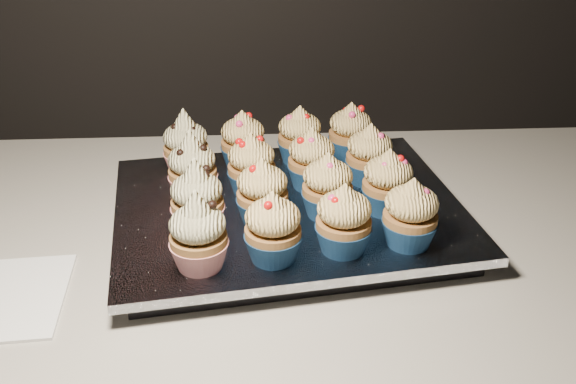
{
  "coord_description": "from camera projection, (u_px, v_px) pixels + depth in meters",
  "views": [
    {
      "loc": [
        -0.16,
        0.99,
        1.34
      ],
      "look_at": [
        -0.12,
        1.7,
        0.95
      ],
      "focal_mm": 40.0,
      "sensor_mm": 36.0,
      "label": 1
    }
  ],
  "objects": [
    {
      "name": "cupcake_15",
      "position": [
        350.0,
        133.0,
        0.92
      ],
      "size": [
        0.06,
        0.06,
        0.08
      ],
      "color": "navy",
      "rests_on": "foil_lining"
    },
    {
      "name": "baking_tray",
      "position": [
        288.0,
        219.0,
        0.83
      ],
      "size": [
        0.44,
        0.36,
        0.02
      ],
      "primitive_type": "cube",
      "rotation": [
        0.0,
        0.0,
        0.14
      ],
      "color": "black",
      "rests_on": "worktop"
    },
    {
      "name": "cupcake_14",
      "position": [
        300.0,
        137.0,
        0.91
      ],
      "size": [
        0.06,
        0.06,
        0.08
      ],
      "color": "navy",
      "rests_on": "foil_lining"
    },
    {
      "name": "cupcake_5",
      "position": [
        262.0,
        193.0,
        0.76
      ],
      "size": [
        0.06,
        0.06,
        0.08
      ],
      "color": "navy",
      "rests_on": "foil_lining"
    },
    {
      "name": "cupcake_0",
      "position": [
        198.0,
        235.0,
        0.68
      ],
      "size": [
        0.06,
        0.06,
        0.1
      ],
      "color": "red",
      "rests_on": "foil_lining"
    },
    {
      "name": "cupcake_7",
      "position": [
        388.0,
        183.0,
        0.78
      ],
      "size": [
        0.06,
        0.06,
        0.08
      ],
      "color": "navy",
      "rests_on": "foil_lining"
    },
    {
      "name": "worktop",
      "position": [
        381.0,
        236.0,
        0.85
      ],
      "size": [
        2.44,
        0.64,
        0.04
      ],
      "primitive_type": "cube",
      "color": "beige",
      "rests_on": "cabinet"
    },
    {
      "name": "cupcake_2",
      "position": [
        344.0,
        221.0,
        0.7
      ],
      "size": [
        0.06,
        0.06,
        0.08
      ],
      "color": "navy",
      "rests_on": "foil_lining"
    },
    {
      "name": "cupcake_10",
      "position": [
        312.0,
        160.0,
        0.84
      ],
      "size": [
        0.06,
        0.06,
        0.08
      ],
      "color": "navy",
      "rests_on": "foil_lining"
    },
    {
      "name": "cupcake_12",
      "position": [
        186.0,
        146.0,
        0.87
      ],
      "size": [
        0.06,
        0.06,
        0.1
      ],
      "color": "red",
      "rests_on": "foil_lining"
    },
    {
      "name": "cupcake_1",
      "position": [
        273.0,
        229.0,
        0.69
      ],
      "size": [
        0.06,
        0.06,
        0.08
      ],
      "color": "navy",
      "rests_on": "foil_lining"
    },
    {
      "name": "cupcake_6",
      "position": [
        328.0,
        187.0,
        0.77
      ],
      "size": [
        0.06,
        0.06,
        0.08
      ],
      "color": "navy",
      "rests_on": "foil_lining"
    },
    {
      "name": "cupcake_13",
      "position": [
        243.0,
        142.0,
        0.89
      ],
      "size": [
        0.06,
        0.06,
        0.08
      ],
      "color": "navy",
      "rests_on": "foil_lining"
    },
    {
      "name": "cupcake_11",
      "position": [
        369.0,
        156.0,
        0.85
      ],
      "size": [
        0.06,
        0.06,
        0.08
      ],
      "color": "navy",
      "rests_on": "foil_lining"
    },
    {
      "name": "cupcake_3",
      "position": [
        410.0,
        215.0,
        0.72
      ],
      "size": [
        0.06,
        0.06,
        0.08
      ],
      "color": "navy",
      "rests_on": "foil_lining"
    },
    {
      "name": "cupcake_4",
      "position": [
        197.0,
        200.0,
        0.74
      ],
      "size": [
        0.06,
        0.06,
        0.1
      ],
      "color": "red",
      "rests_on": "foil_lining"
    },
    {
      "name": "cupcake_8",
      "position": [
        192.0,
        169.0,
        0.81
      ],
      "size": [
        0.06,
        0.06,
        0.1
      ],
      "color": "red",
      "rests_on": "foil_lining"
    },
    {
      "name": "foil_lining",
      "position": [
        288.0,
        207.0,
        0.82
      ],
      "size": [
        0.48,
        0.39,
        0.01
      ],
      "primitive_type": "cube",
      "rotation": [
        0.0,
        0.0,
        0.14
      ],
      "color": "silver",
      "rests_on": "baking_tray"
    },
    {
      "name": "cupcake_9",
      "position": [
        252.0,
        166.0,
        0.82
      ],
      "size": [
        0.06,
        0.06,
        0.08
      ],
      "color": "navy",
      "rests_on": "foil_lining"
    }
  ]
}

